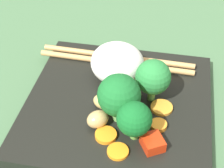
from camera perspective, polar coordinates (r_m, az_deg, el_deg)
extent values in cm
cube|color=#456A45|center=(51.23, 0.96, -4.84)|extent=(110.00, 110.00, 2.00)
cube|color=black|center=(49.96, 0.98, -3.40)|extent=(26.40, 26.40, 1.59)
ellipsoid|color=white|center=(51.44, 0.85, 3.36)|extent=(9.73, 9.55, 5.52)
cylinder|color=#5D9342|center=(49.35, 6.34, -1.28)|extent=(1.12, 1.54, 2.46)
sphere|color=#277B37|center=(47.51, 6.54, 1.13)|extent=(4.76, 4.76, 4.76)
cylinder|color=#7DBA5E|center=(46.45, 1.04, -4.52)|extent=(2.39, 2.42, 2.09)
sphere|color=#186228|center=(44.53, 1.13, -1.80)|extent=(5.51, 5.51, 5.51)
cylinder|color=#629B3C|center=(44.38, 3.77, -7.60)|extent=(1.69, 1.45, 1.98)
sphere|color=#125D23|center=(42.44, 3.56, -5.55)|extent=(4.29, 4.29, 4.29)
cylinder|color=orange|center=(46.23, 7.39, -6.49)|extent=(2.91, 2.91, 0.61)
cylinder|color=orange|center=(47.41, 4.08, -4.53)|extent=(2.94, 2.94, 0.78)
cylinder|color=orange|center=(43.26, 0.94, -10.65)|extent=(3.65, 3.65, 0.40)
cylinder|color=orange|center=(48.45, 0.95, -3.27)|extent=(4.05, 4.05, 0.65)
cylinder|color=orange|center=(44.76, -0.79, -8.15)|extent=(3.58, 3.58, 0.54)
cylinder|color=orange|center=(48.81, 7.92, -3.56)|extent=(3.75, 3.75, 0.41)
cube|color=red|center=(43.65, 6.46, -9.28)|extent=(3.42, 3.47, 1.47)
ellipsoid|color=tan|center=(45.47, -2.29, -5.62)|extent=(3.65, 3.62, 2.22)
ellipsoid|color=tan|center=(49.19, 2.99, -1.63)|extent=(4.09, 4.15, 1.76)
ellipsoid|color=tan|center=(48.04, -1.53, -2.86)|extent=(3.33, 2.97, 1.73)
cylinder|color=tan|center=(56.57, 0.89, 4.37)|extent=(24.06, 1.54, 0.86)
cylinder|color=tan|center=(55.34, 0.55, 3.43)|extent=(24.06, 1.54, 0.86)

